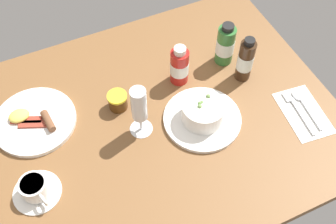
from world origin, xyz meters
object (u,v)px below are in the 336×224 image
Objects in this scene: breakfast_plate at (34,121)px; wine_glass at (139,107)px; porridge_bowl at (203,114)px; sauce_bottle_brown at (245,60)px; coffee_cup at (35,189)px; sauce_bottle_green at (225,45)px; jam_jar at (118,101)px; sauce_bottle_red at (179,66)px; cutlery_setting at (303,111)px.

wine_glass is at bearing -28.70° from breakfast_plate.
sauce_bottle_brown reaches higher than porridge_bowl.
breakfast_plate is at bearing 78.03° from coffee_cup.
sauce_bottle_green is at bearing 21.70° from wine_glass.
jam_jar is at bearing -174.80° from sauce_bottle_green.
sauce_bottle_red reaches higher than jam_jar.
sauce_bottle_brown is 20.15cm from sauce_bottle_red.
coffee_cup is 70.48cm from sauce_bottle_brown.
jam_jar is 0.42× the size of sauce_bottle_red.
wine_glass is at bearing 162.63° from cutlery_setting.
sauce_bottle_brown is at bearing 10.18° from coffee_cup.
sauce_bottle_green reaches higher than breakfast_plate.
sauce_bottle_red is (50.40, 19.59, 3.77)cm from coffee_cup.
cutlery_setting is at bearing -43.50° from sauce_bottle_red.
breakfast_plate is (-27.63, 15.13, -9.97)cm from wine_glass.
porridge_bowl reaches higher than cutlery_setting.
porridge_bowl is 1.63× the size of sauce_bottle_red.
coffee_cup is 0.79× the size of sauce_bottle_brown.
sauce_bottle_brown is (-9.49, 19.69, 7.18)cm from cutlery_setting.
wine_glass is 1.09× the size of sauce_bottle_brown.
wine_glass is at bearing -158.30° from sauce_bottle_green.
porridge_bowl is 25.51cm from jam_jar.
sauce_bottle_green reaches higher than coffee_cup.
sauce_bottle_brown is at bearing 115.73° from cutlery_setting.
wine_glass reaches higher than cutlery_setting.
jam_jar is at bearing 153.31° from cutlery_setting.
cutlery_setting is 55.42cm from jam_jar.
jam_jar is at bearing -174.66° from sauce_bottle_red.
porridge_bowl is 22.05cm from sauce_bottle_brown.
wine_glass reaches higher than coffee_cup.
cutlery_setting is at bearing -21.83° from breakfast_plate.
coffee_cup is 70.47cm from sauce_bottle_green.
sauce_bottle_red is at bearing 88.28° from porridge_bowl.
breakfast_plate is (-45.67, 2.77, -5.40)cm from sauce_bottle_red.
sauce_bottle_green is 0.94× the size of sauce_bottle_brown.
cutlery_setting is at bearing -19.00° from porridge_bowl.
sauce_bottle_green reaches higher than cutlery_setting.
porridge_bowl is 19.67cm from wine_glass.
coffee_cup is at bearing -167.42° from wine_glass.
breakfast_plate is (-24.49, 4.75, -1.80)cm from jam_jar.
sauce_bottle_green is (37.88, 3.45, 4.26)cm from jam_jar.
sauce_bottle_green is at bearing 17.42° from coffee_cup.
sauce_bottle_green is (-11.59, 28.32, 6.71)cm from cutlery_setting.
sauce_bottle_green reaches higher than sauce_bottle_red.
sauce_bottle_brown is at bearing 26.83° from porridge_bowl.
wine_glass reaches higher than sauce_bottle_red.
breakfast_plate is (-73.96, 29.62, 0.66)cm from cutlery_setting.
cutlery_setting is 31.32cm from sauce_bottle_green.
coffee_cup is at bearing -176.95° from porridge_bowl.
wine_glass reaches higher than sauce_bottle_green.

